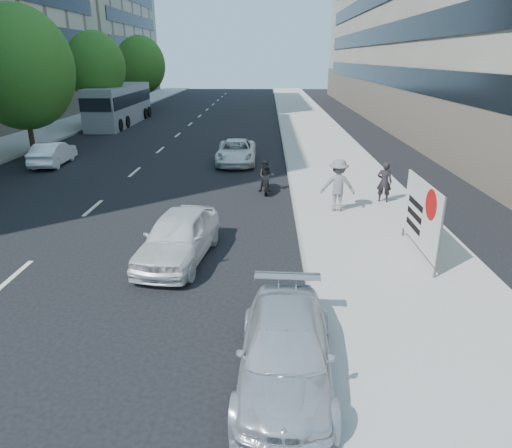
{
  "coord_description": "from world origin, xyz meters",
  "views": [
    {
      "loc": [
        0.37,
        -8.95,
        5.6
      ],
      "look_at": [
        0.08,
        2.8,
        1.29
      ],
      "focal_mm": 32.0,
      "sensor_mm": 36.0,
      "label": 1
    }
  ],
  "objects_px": {
    "pedestrian_woman": "(384,182)",
    "jogger": "(338,185)",
    "protest_banner": "(421,214)",
    "parked_sedan": "(286,351)",
    "bus": "(120,105)",
    "white_sedan_mid": "(53,153)",
    "motorcycle": "(266,178)",
    "white_sedan_near": "(178,236)",
    "white_sedan_far": "(236,152)"
  },
  "relations": [
    {
      "from": "pedestrian_woman",
      "to": "parked_sedan",
      "type": "bearing_deg",
      "value": 86.77
    },
    {
      "from": "white_sedan_near",
      "to": "white_sedan_far",
      "type": "height_order",
      "value": "white_sedan_near"
    },
    {
      "from": "protest_banner",
      "to": "parked_sedan",
      "type": "height_order",
      "value": "protest_banner"
    },
    {
      "from": "white_sedan_mid",
      "to": "bus",
      "type": "xyz_separation_m",
      "value": [
        -1.24,
        16.51,
        1.0
      ]
    },
    {
      "from": "pedestrian_woman",
      "to": "white_sedan_near",
      "type": "xyz_separation_m",
      "value": [
        -7.21,
        -5.42,
        -0.24
      ]
    },
    {
      "from": "jogger",
      "to": "pedestrian_woman",
      "type": "relative_size",
      "value": 1.22
    },
    {
      "from": "white_sedan_mid",
      "to": "white_sedan_far",
      "type": "relative_size",
      "value": 0.84
    },
    {
      "from": "white_sedan_near",
      "to": "white_sedan_mid",
      "type": "height_order",
      "value": "white_sedan_near"
    },
    {
      "from": "white_sedan_far",
      "to": "white_sedan_near",
      "type": "bearing_deg",
      "value": -94.67
    },
    {
      "from": "white_sedan_far",
      "to": "jogger",
      "type": "bearing_deg",
      "value": -64.4
    },
    {
      "from": "white_sedan_far",
      "to": "motorcycle",
      "type": "distance_m",
      "value": 5.98
    },
    {
      "from": "protest_banner",
      "to": "motorcycle",
      "type": "height_order",
      "value": "protest_banner"
    },
    {
      "from": "pedestrian_woman",
      "to": "parked_sedan",
      "type": "height_order",
      "value": "pedestrian_woman"
    },
    {
      "from": "jogger",
      "to": "white_sedan_near",
      "type": "bearing_deg",
      "value": 45.44
    },
    {
      "from": "protest_banner",
      "to": "white_sedan_far",
      "type": "bearing_deg",
      "value": 115.6
    },
    {
      "from": "pedestrian_woman",
      "to": "parked_sedan",
      "type": "relative_size",
      "value": 0.38
    },
    {
      "from": "parked_sedan",
      "to": "motorcycle",
      "type": "xyz_separation_m",
      "value": [
        -0.39,
        12.51,
        0.03
      ]
    },
    {
      "from": "jogger",
      "to": "bus",
      "type": "relative_size",
      "value": 0.16
    },
    {
      "from": "white_sedan_near",
      "to": "white_sedan_mid",
      "type": "bearing_deg",
      "value": 134.65
    },
    {
      "from": "pedestrian_woman",
      "to": "white_sedan_near",
      "type": "distance_m",
      "value": 9.02
    },
    {
      "from": "motorcycle",
      "to": "white_sedan_mid",
      "type": "bearing_deg",
      "value": 158.32
    },
    {
      "from": "white_sedan_mid",
      "to": "bus",
      "type": "height_order",
      "value": "bus"
    },
    {
      "from": "parked_sedan",
      "to": "motorcycle",
      "type": "height_order",
      "value": "motorcycle"
    },
    {
      "from": "white_sedan_mid",
      "to": "parked_sedan",
      "type": "bearing_deg",
      "value": 120.95
    },
    {
      "from": "protest_banner",
      "to": "jogger",
      "type": "bearing_deg",
      "value": 113.36
    },
    {
      "from": "protest_banner",
      "to": "bus",
      "type": "relative_size",
      "value": 0.25
    },
    {
      "from": "pedestrian_woman",
      "to": "jogger",
      "type": "bearing_deg",
      "value": 48.97
    },
    {
      "from": "jogger",
      "to": "pedestrian_woman",
      "type": "bearing_deg",
      "value": -143.42
    },
    {
      "from": "pedestrian_woman",
      "to": "white_sedan_near",
      "type": "bearing_deg",
      "value": 55.56
    },
    {
      "from": "parked_sedan",
      "to": "bus",
      "type": "distance_m",
      "value": 36.65
    },
    {
      "from": "protest_banner",
      "to": "white_sedan_far",
      "type": "xyz_separation_m",
      "value": [
        -6.14,
        12.81,
        -0.76
      ]
    },
    {
      "from": "motorcycle",
      "to": "bus",
      "type": "distance_m",
      "value": 25.22
    },
    {
      "from": "white_sedan_near",
      "to": "motorcycle",
      "type": "xyz_separation_m",
      "value": [
        2.53,
        7.24,
        -0.08
      ]
    },
    {
      "from": "white_sedan_far",
      "to": "motorcycle",
      "type": "bearing_deg",
      "value": -74.53
    },
    {
      "from": "jogger",
      "to": "white_sedan_near",
      "type": "xyz_separation_m",
      "value": [
        -5.21,
        -4.24,
        -0.42
      ]
    },
    {
      "from": "parked_sedan",
      "to": "white_sedan_mid",
      "type": "relative_size",
      "value": 1.09
    },
    {
      "from": "pedestrian_woman",
      "to": "bus",
      "type": "xyz_separation_m",
      "value": [
        -17.68,
        23.41,
        0.68
      ]
    },
    {
      "from": "parked_sedan",
      "to": "bus",
      "type": "xyz_separation_m",
      "value": [
        -13.38,
        34.1,
        1.02
      ]
    },
    {
      "from": "parked_sedan",
      "to": "bus",
      "type": "height_order",
      "value": "bus"
    },
    {
      "from": "parked_sedan",
      "to": "motorcycle",
      "type": "bearing_deg",
      "value": 94.71
    },
    {
      "from": "pedestrian_woman",
      "to": "white_sedan_mid",
      "type": "xyz_separation_m",
      "value": [
        -16.44,
        6.91,
        -0.32
      ]
    },
    {
      "from": "protest_banner",
      "to": "white_sedan_mid",
      "type": "xyz_separation_m",
      "value": [
        -16.19,
        12.16,
        -0.77
      ]
    },
    {
      "from": "pedestrian_woman",
      "to": "white_sedan_far",
      "type": "distance_m",
      "value": 9.9
    },
    {
      "from": "jogger",
      "to": "bus",
      "type": "distance_m",
      "value": 29.16
    },
    {
      "from": "white_sedan_far",
      "to": "motorcycle",
      "type": "xyz_separation_m",
      "value": [
        1.7,
        -5.74,
        -0.0
      ]
    },
    {
      "from": "protest_banner",
      "to": "pedestrian_woman",
      "type": "bearing_deg",
      "value": 87.31
    },
    {
      "from": "jogger",
      "to": "white_sedan_far",
      "type": "height_order",
      "value": "jogger"
    },
    {
      "from": "jogger",
      "to": "protest_banner",
      "type": "xyz_separation_m",
      "value": [
        1.76,
        -4.08,
        0.27
      ]
    },
    {
      "from": "jogger",
      "to": "pedestrian_woman",
      "type": "height_order",
      "value": "jogger"
    },
    {
      "from": "jogger",
      "to": "parked_sedan",
      "type": "bearing_deg",
      "value": 82.76
    }
  ]
}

